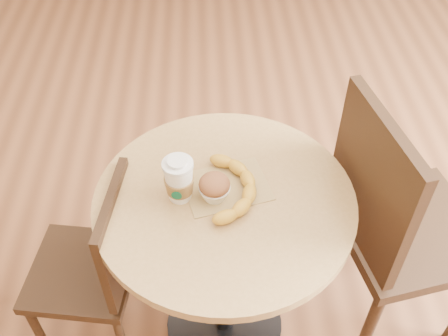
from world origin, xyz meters
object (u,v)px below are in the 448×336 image
Objects in this scene: chair_right at (394,224)px; banana at (236,187)px; muffin at (214,187)px; cafe_table at (225,239)px; coffee_cup at (179,181)px; chair_left at (96,266)px.

chair_right is 0.56m from banana.
muffin is at bearing -159.95° from banana.
cafe_table is 0.22m from banana.
cafe_table is at bearing -146.21° from banana.
coffee_cup is 0.16m from banana.
muffin is 0.07m from banana.
muffin is at bearing 4.19° from coffee_cup.
coffee_cup is at bearing -172.34° from banana.
chair_right is (0.55, 0.04, 0.00)m from cafe_table.
chair_left is at bearing -169.70° from coffee_cup.
muffin is at bearing 177.16° from cafe_table.
coffee_cup is (-0.13, 0.01, 0.26)m from cafe_table.
coffee_cup is 0.10m from muffin.
chair_left is at bearing 179.59° from muffin.
muffin is at bearing 98.13° from chair_left.
coffee_cup is at bearing 99.66° from chair_left.
muffin reaches higher than cafe_table.
coffee_cup is (-0.67, -0.03, 0.26)m from chair_right.
chair_left is at bearing -173.53° from banana.
muffin is 0.31× the size of banana.
chair_right is 0.72m from coffee_cup.
chair_right reaches higher than cafe_table.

